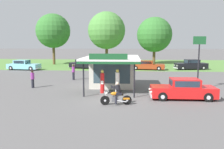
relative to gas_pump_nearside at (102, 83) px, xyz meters
The scene contains 17 objects.
ground_plane 2.28m from the gas_pump_nearside, 67.27° to the right, with size 300.00×300.00×0.00m, color #5B5959.
grass_verge_strip 28.10m from the gas_pump_nearside, 88.35° to the left, with size 120.00×24.00×0.01m, color #56843D.
service_station_kiosk 3.39m from the gas_pump_nearside, 79.18° to the left, with size 4.85×6.97×3.41m.
gas_pump_nearside is the anchor object (origin of this frame).
gas_pump_offside 1.24m from the gas_pump_nearside, ahead, with size 0.44×0.44×2.08m.
motorcycle_with_rider 3.55m from the gas_pump_nearside, 67.38° to the right, with size 2.14×0.70×1.58m.
featured_classic_sedan 6.37m from the gas_pump_nearside, 10.32° to the right, with size 4.99×1.94×1.55m.
parked_car_second_row_spare 22.45m from the gas_pump_nearside, 57.94° to the left, with size 5.35×2.70×1.59m.
parked_car_back_row_centre 20.10m from the gas_pump_nearside, 104.95° to the left, with size 5.59×2.78×1.50m.
parked_car_back_row_centre_right 18.89m from the gas_pump_nearside, 74.68° to the left, with size 5.61×2.65×1.42m.
parked_car_back_row_far_left 21.96m from the gas_pump_nearside, 131.02° to the left, with size 5.32×2.46×1.54m.
bystander_standing_back_lot 7.21m from the gas_pump_nearside, 161.99° to the left, with size 0.36×0.36×1.65m.
bystander_admiring_sedan 8.40m from the gas_pump_nearside, 119.90° to the left, with size 0.38×0.38×1.75m.
tree_oak_far_left 29.84m from the gas_pump_nearside, 76.45° to the left, with size 6.92×6.92×9.27m.
tree_oak_far_right 29.69m from the gas_pump_nearside, 115.97° to the left, with size 6.60×6.60×9.79m.
tree_oak_left 28.74m from the gas_pump_nearside, 94.97° to the left, with size 7.38×7.38×10.32m.
roadside_pole_sign 9.04m from the gas_pump_nearside, 16.91° to the left, with size 1.10×0.12×4.77m.
Camera 1 is at (1.44, -16.94, 4.21)m, focal length 37.64 mm.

